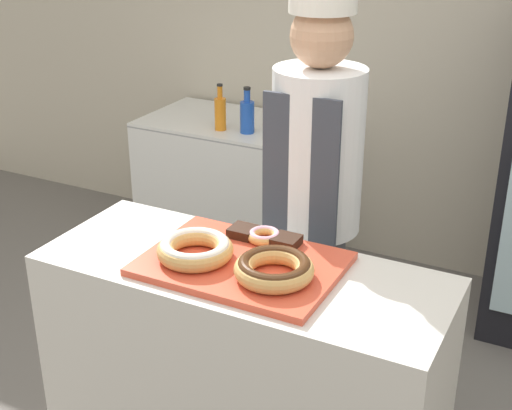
{
  "coord_description": "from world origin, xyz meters",
  "views": [
    {
      "loc": [
        0.97,
        -1.78,
        2.08
      ],
      "look_at": [
        0.0,
        0.1,
        1.15
      ],
      "focal_mm": 50.0,
      "sensor_mm": 36.0,
      "label": 1
    }
  ],
  "objects_px": {
    "chest_freezer": "(235,187)",
    "bottle_blue": "(247,115)",
    "baker_person": "(314,206)",
    "brownie_back_left": "(243,231)",
    "donut_light_glaze": "(195,248)",
    "brownie_back_right": "(286,241)",
    "serving_tray": "(242,264)",
    "donut_chocolate_glaze": "(274,268)",
    "bottle_orange": "(220,112)",
    "donut_mini_center": "(264,235)"
  },
  "relations": [
    {
      "from": "chest_freezer",
      "to": "bottle_blue",
      "type": "height_order",
      "value": "bottle_blue"
    },
    {
      "from": "baker_person",
      "to": "chest_freezer",
      "type": "height_order",
      "value": "baker_person"
    },
    {
      "from": "brownie_back_left",
      "to": "chest_freezer",
      "type": "xyz_separation_m",
      "value": [
        -0.91,
        1.58,
        -0.59
      ]
    },
    {
      "from": "brownie_back_left",
      "to": "baker_person",
      "type": "relative_size",
      "value": 0.05
    },
    {
      "from": "donut_light_glaze",
      "to": "brownie_back_right",
      "type": "height_order",
      "value": "donut_light_glaze"
    },
    {
      "from": "brownie_back_right",
      "to": "bottle_blue",
      "type": "xyz_separation_m",
      "value": [
        -0.9,
        1.43,
        -0.07
      ]
    },
    {
      "from": "donut_light_glaze",
      "to": "baker_person",
      "type": "relative_size",
      "value": 0.14
    },
    {
      "from": "serving_tray",
      "to": "donut_light_glaze",
      "type": "xyz_separation_m",
      "value": [
        -0.14,
        -0.05,
        0.05
      ]
    },
    {
      "from": "chest_freezer",
      "to": "bottle_blue",
      "type": "xyz_separation_m",
      "value": [
        0.17,
        -0.16,
        0.52
      ]
    },
    {
      "from": "brownie_back_right",
      "to": "baker_person",
      "type": "relative_size",
      "value": 0.05
    },
    {
      "from": "donut_chocolate_glaze",
      "to": "bottle_blue",
      "type": "height_order",
      "value": "bottle_blue"
    },
    {
      "from": "serving_tray",
      "to": "brownie_back_left",
      "type": "height_order",
      "value": "brownie_back_left"
    },
    {
      "from": "baker_person",
      "to": "bottle_blue",
      "type": "bearing_deg",
      "value": 129.83
    },
    {
      "from": "brownie_back_left",
      "to": "brownie_back_right",
      "type": "bearing_deg",
      "value": 0.0
    },
    {
      "from": "bottle_blue",
      "to": "baker_person",
      "type": "bearing_deg",
      "value": -50.17
    },
    {
      "from": "donut_light_glaze",
      "to": "brownie_back_left",
      "type": "relative_size",
      "value": 2.86
    },
    {
      "from": "bottle_orange",
      "to": "brownie_back_right",
      "type": "bearing_deg",
      "value": -52.9
    },
    {
      "from": "chest_freezer",
      "to": "brownie_back_right",
      "type": "bearing_deg",
      "value": -55.82
    },
    {
      "from": "brownie_back_right",
      "to": "brownie_back_left",
      "type": "bearing_deg",
      "value": 180.0
    },
    {
      "from": "serving_tray",
      "to": "donut_light_glaze",
      "type": "bearing_deg",
      "value": -159.12
    },
    {
      "from": "donut_light_glaze",
      "to": "donut_chocolate_glaze",
      "type": "relative_size",
      "value": 1.0
    },
    {
      "from": "serving_tray",
      "to": "bottle_orange",
      "type": "bearing_deg",
      "value": 122.04
    },
    {
      "from": "donut_light_glaze",
      "to": "bottle_orange",
      "type": "bearing_deg",
      "value": 117.37
    },
    {
      "from": "brownie_back_left",
      "to": "donut_chocolate_glaze",
      "type": "bearing_deg",
      "value": -43.95
    },
    {
      "from": "serving_tray",
      "to": "bottle_orange",
      "type": "distance_m",
      "value": 1.85
    },
    {
      "from": "brownie_back_right",
      "to": "bottle_orange",
      "type": "bearing_deg",
      "value": 127.1
    },
    {
      "from": "donut_light_glaze",
      "to": "donut_mini_center",
      "type": "bearing_deg",
      "value": 56.74
    },
    {
      "from": "donut_chocolate_glaze",
      "to": "bottle_orange",
      "type": "height_order",
      "value": "bottle_orange"
    },
    {
      "from": "donut_chocolate_glaze",
      "to": "bottle_blue",
      "type": "bearing_deg",
      "value": 120.37
    },
    {
      "from": "donut_light_glaze",
      "to": "serving_tray",
      "type": "bearing_deg",
      "value": 20.88
    },
    {
      "from": "donut_mini_center",
      "to": "bottle_orange",
      "type": "relative_size",
      "value": 0.45
    },
    {
      "from": "donut_light_glaze",
      "to": "baker_person",
      "type": "distance_m",
      "value": 0.68
    },
    {
      "from": "donut_mini_center",
      "to": "chest_freezer",
      "type": "distance_m",
      "value": 1.96
    },
    {
      "from": "serving_tray",
      "to": "brownie_back_left",
      "type": "xyz_separation_m",
      "value": [
        -0.08,
        0.16,
        0.03
      ]
    },
    {
      "from": "baker_person",
      "to": "bottle_blue",
      "type": "xyz_separation_m",
      "value": [
        -0.82,
        0.98,
        -0.0
      ]
    },
    {
      "from": "chest_freezer",
      "to": "bottle_blue",
      "type": "distance_m",
      "value": 0.57
    },
    {
      "from": "serving_tray",
      "to": "donut_mini_center",
      "type": "height_order",
      "value": "donut_mini_center"
    },
    {
      "from": "brownie_back_right",
      "to": "bottle_blue",
      "type": "bearing_deg",
      "value": 122.33
    },
    {
      "from": "brownie_back_right",
      "to": "bottle_orange",
      "type": "relative_size",
      "value": 0.33
    },
    {
      "from": "donut_chocolate_glaze",
      "to": "donut_mini_center",
      "type": "bearing_deg",
      "value": 123.26
    },
    {
      "from": "donut_chocolate_glaze",
      "to": "bottle_orange",
      "type": "relative_size",
      "value": 0.94
    },
    {
      "from": "donut_light_glaze",
      "to": "bottle_blue",
      "type": "height_order",
      "value": "bottle_blue"
    },
    {
      "from": "brownie_back_left",
      "to": "bottle_blue",
      "type": "xyz_separation_m",
      "value": [
        -0.74,
        1.43,
        -0.07
      ]
    },
    {
      "from": "brownie_back_right",
      "to": "bottle_blue",
      "type": "height_order",
      "value": "bottle_blue"
    },
    {
      "from": "brownie_back_right",
      "to": "baker_person",
      "type": "distance_m",
      "value": 0.46
    },
    {
      "from": "serving_tray",
      "to": "bottle_orange",
      "type": "relative_size",
      "value": 2.37
    },
    {
      "from": "brownie_back_left",
      "to": "donut_mini_center",
      "type": "bearing_deg",
      "value": 0.0
    },
    {
      "from": "brownie_back_left",
      "to": "chest_freezer",
      "type": "height_order",
      "value": "brownie_back_left"
    },
    {
      "from": "chest_freezer",
      "to": "bottle_orange",
      "type": "bearing_deg",
      "value": -85.89
    },
    {
      "from": "serving_tray",
      "to": "brownie_back_right",
      "type": "height_order",
      "value": "brownie_back_right"
    }
  ]
}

